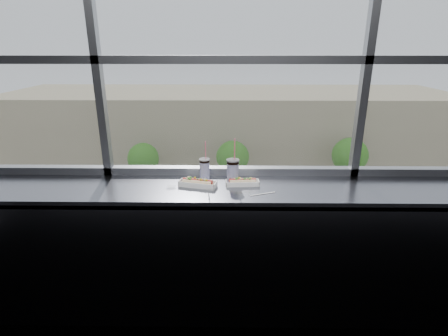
{
  "coord_description": "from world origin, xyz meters",
  "views": [
    {
      "loc": [
        -0.02,
        -1.19,
        2.11
      ],
      "look_at": [
        -0.05,
        1.23,
        1.25
      ],
      "focal_mm": 28.0,
      "sensor_mm": 36.0,
      "label": 1
    }
  ],
  "objects_px": {
    "tree_center": "(233,157)",
    "tree_right": "(350,155)",
    "pedestrian_d": "(326,181)",
    "loose_straw": "(263,194)",
    "hotdog_tray_right": "(242,182)",
    "car_far_a": "(124,196)",
    "tree_left": "(143,159)",
    "wrapper": "(171,187)",
    "car_far_b": "(269,197)",
    "car_near_c": "(234,249)",
    "car_near_d": "(345,251)",
    "pedestrian_b": "(232,177)",
    "hotdog_tray_left": "(198,183)",
    "car_far_c": "(377,197)",
    "soda_cup_left": "(205,168)",
    "soda_cup_right": "(233,170)",
    "car_near_b": "(132,247)"
  },
  "relations": [
    {
      "from": "car_far_c",
      "to": "car_near_d",
      "type": "xyz_separation_m",
      "value": [
        -5.19,
        -8.0,
        -0.08
      ]
    },
    {
      "from": "pedestrian_d",
      "to": "tree_center",
      "type": "xyz_separation_m",
      "value": [
        -8.77,
        0.32,
        2.21
      ]
    },
    {
      "from": "car_far_a",
      "to": "soda_cup_left",
      "type": "bearing_deg",
      "value": -166.3
    },
    {
      "from": "loose_straw",
      "to": "tree_center",
      "type": "bearing_deg",
      "value": 69.25
    },
    {
      "from": "soda_cup_left",
      "to": "car_far_c",
      "type": "bearing_deg",
      "value": 62.41
    },
    {
      "from": "car_near_d",
      "to": "car_near_c",
      "type": "relative_size",
      "value": 0.95
    },
    {
      "from": "hotdog_tray_left",
      "to": "car_far_c",
      "type": "xyz_separation_m",
      "value": [
        12.64,
        24.27,
        -10.98
      ]
    },
    {
      "from": "pedestrian_d",
      "to": "pedestrian_b",
      "type": "height_order",
      "value": "pedestrian_d"
    },
    {
      "from": "wrapper",
      "to": "car_near_b",
      "type": "relative_size",
      "value": 0.01
    },
    {
      "from": "car_near_d",
      "to": "pedestrian_b",
      "type": "relative_size",
      "value": 3.16
    },
    {
      "from": "hotdog_tray_right",
      "to": "car_far_a",
      "type": "relative_size",
      "value": 0.04
    },
    {
      "from": "pedestrian_d",
      "to": "tree_right",
      "type": "distance_m",
      "value": 3.16
    },
    {
      "from": "car_far_a",
      "to": "car_far_c",
      "type": "xyz_separation_m",
      "value": [
        21.2,
        0.0,
        0.08
      ]
    },
    {
      "from": "tree_center",
      "to": "tree_right",
      "type": "distance_m",
      "value": 10.76
    },
    {
      "from": "car_far_b",
      "to": "wrapper",
      "type": "bearing_deg",
      "value": 166.9
    },
    {
      "from": "car_far_c",
      "to": "tree_right",
      "type": "height_order",
      "value": "tree_right"
    },
    {
      "from": "car_far_b",
      "to": "car_near_d",
      "type": "relative_size",
      "value": 1.03
    },
    {
      "from": "soda_cup_left",
      "to": "car_far_a",
      "type": "distance_m",
      "value": 27.91
    },
    {
      "from": "wrapper",
      "to": "tree_right",
      "type": "height_order",
      "value": "wrapper"
    },
    {
      "from": "pedestrian_b",
      "to": "wrapper",
      "type": "bearing_deg",
      "value": 88.49
    },
    {
      "from": "loose_straw",
      "to": "car_near_b",
      "type": "bearing_deg",
      "value": 90.31
    },
    {
      "from": "car_far_b",
      "to": "car_near_c",
      "type": "distance_m",
      "value": 8.56
    },
    {
      "from": "car_near_d",
      "to": "soda_cup_left",
      "type": "bearing_deg",
      "value": 153.4
    },
    {
      "from": "soda_cup_right",
      "to": "tree_center",
      "type": "bearing_deg",
      "value": 89.26
    },
    {
      "from": "soda_cup_right",
      "to": "tree_right",
      "type": "xyz_separation_m",
      "value": [
        11.13,
        28.2,
        -8.74
      ]
    },
    {
      "from": "hotdog_tray_right",
      "to": "soda_cup_left",
      "type": "height_order",
      "value": "soda_cup_left"
    },
    {
      "from": "soda_cup_right",
      "to": "car_far_c",
      "type": "height_order",
      "value": "soda_cup_right"
    },
    {
      "from": "hotdog_tray_left",
      "to": "car_far_a",
      "type": "height_order",
      "value": "hotdog_tray_left"
    },
    {
      "from": "loose_straw",
      "to": "car_far_c",
      "type": "relative_size",
      "value": 0.03
    },
    {
      "from": "car_near_b",
      "to": "tree_left",
      "type": "height_order",
      "value": "tree_left"
    },
    {
      "from": "loose_straw",
      "to": "tree_center",
      "type": "distance_m",
      "value": 29.76
    },
    {
      "from": "loose_straw",
      "to": "car_far_c",
      "type": "bearing_deg",
      "value": 43.07
    },
    {
      "from": "wrapper",
      "to": "car_far_a",
      "type": "distance_m",
      "value": 27.97
    },
    {
      "from": "pedestrian_d",
      "to": "tree_left",
      "type": "relative_size",
      "value": 0.44
    },
    {
      "from": "hotdog_tray_right",
      "to": "tree_right",
      "type": "relative_size",
      "value": 0.05
    },
    {
      "from": "car_far_a",
      "to": "hotdog_tray_right",
      "type": "bearing_deg",
      "value": -165.78
    },
    {
      "from": "car_far_a",
      "to": "car_near_d",
      "type": "relative_size",
      "value": 1.0
    },
    {
      "from": "tree_left",
      "to": "car_far_b",
      "type": "bearing_deg",
      "value": -19.48
    },
    {
      "from": "pedestrian_b",
      "to": "tree_center",
      "type": "xyz_separation_m",
      "value": [
        0.06,
        -0.84,
        2.26
      ]
    },
    {
      "from": "car_far_c",
      "to": "car_near_d",
      "type": "bearing_deg",
      "value": 144.69
    },
    {
      "from": "pedestrian_d",
      "to": "loose_straw",
      "type": "bearing_deg",
      "value": -17.63
    },
    {
      "from": "pedestrian_b",
      "to": "tree_right",
      "type": "xyz_separation_m",
      "value": [
        10.82,
        -0.84,
        2.47
      ]
    },
    {
      "from": "pedestrian_b",
      "to": "tree_left",
      "type": "distance_m",
      "value": 8.54
    },
    {
      "from": "car_far_b",
      "to": "car_near_d",
      "type": "height_order",
      "value": "car_far_b"
    },
    {
      "from": "soda_cup_left",
      "to": "pedestrian_d",
      "type": "height_order",
      "value": "soda_cup_left"
    },
    {
      "from": "loose_straw",
      "to": "car_far_b",
      "type": "distance_m",
      "value": 26.96
    },
    {
      "from": "loose_straw",
      "to": "car_far_b",
      "type": "xyz_separation_m",
      "value": [
        3.17,
        24.41,
        -11.01
      ]
    },
    {
      "from": "tree_left",
      "to": "tree_right",
      "type": "distance_m",
      "value": 19.06
    },
    {
      "from": "wrapper",
      "to": "car_far_a",
      "type": "height_order",
      "value": "wrapper"
    },
    {
      "from": "car_far_b",
      "to": "tree_left",
      "type": "xyz_separation_m",
      "value": [
        -11.31,
        4.0,
        1.99
      ]
    }
  ]
}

